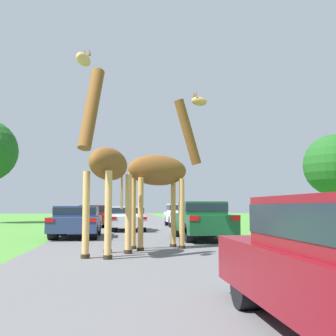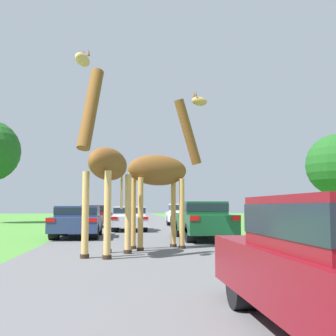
{
  "view_description": "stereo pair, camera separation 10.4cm",
  "coord_description": "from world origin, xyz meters",
  "px_view_note": "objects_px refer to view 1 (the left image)",
  "views": [
    {
      "loc": [
        -1.06,
        0.77,
        1.28
      ],
      "look_at": [
        0.35,
        13.61,
        2.46
      ],
      "focal_mm": 45.0,
      "sensor_mm": 36.0,
      "label": 1
    },
    {
      "loc": [
        -0.95,
        0.76,
        1.28
      ],
      "look_at": [
        0.35,
        13.61,
        2.46
      ],
      "focal_mm": 45.0,
      "sensor_mm": 36.0,
      "label": 2
    }
  ],
  "objects_px": {
    "giraffe_near_road": "(163,170)",
    "tree_left_edge": "(335,165)",
    "giraffe_companion": "(106,164)",
    "car_far_ahead": "(180,214)",
    "car_queue_left": "(202,219)",
    "car_queue_right": "(128,217)",
    "car_verge_right": "(77,220)",
    "car_rear_follower": "(95,215)"
  },
  "relations": [
    {
      "from": "car_far_ahead",
      "to": "giraffe_near_road",
      "type": "bearing_deg",
      "value": -100.1
    },
    {
      "from": "car_queue_left",
      "to": "car_far_ahead",
      "type": "relative_size",
      "value": 1.19
    },
    {
      "from": "car_queue_right",
      "to": "giraffe_companion",
      "type": "bearing_deg",
      "value": -93.65
    },
    {
      "from": "car_queue_left",
      "to": "car_far_ahead",
      "type": "bearing_deg",
      "value": 86.53
    },
    {
      "from": "giraffe_near_road",
      "to": "tree_left_edge",
      "type": "distance_m",
      "value": 26.28
    },
    {
      "from": "car_queue_left",
      "to": "giraffe_near_road",
      "type": "bearing_deg",
      "value": -118.51
    },
    {
      "from": "car_far_ahead",
      "to": "tree_left_edge",
      "type": "distance_m",
      "value": 15.7
    },
    {
      "from": "car_queue_right",
      "to": "car_rear_follower",
      "type": "bearing_deg",
      "value": 114.19
    },
    {
      "from": "car_queue_right",
      "to": "car_queue_left",
      "type": "height_order",
      "value": "car_queue_left"
    },
    {
      "from": "giraffe_near_road",
      "to": "car_queue_right",
      "type": "relative_size",
      "value": 1.22
    },
    {
      "from": "car_verge_right",
      "to": "tree_left_edge",
      "type": "xyz_separation_m",
      "value": [
        19.55,
        15.34,
        4.02
      ]
    },
    {
      "from": "car_queue_right",
      "to": "tree_left_edge",
      "type": "relative_size",
      "value": 0.56
    },
    {
      "from": "giraffe_companion",
      "to": "car_queue_left",
      "type": "height_order",
      "value": "giraffe_companion"
    },
    {
      "from": "giraffe_companion",
      "to": "car_far_ahead",
      "type": "distance_m",
      "value": 16.76
    },
    {
      "from": "giraffe_companion",
      "to": "car_rear_follower",
      "type": "xyz_separation_m",
      "value": [
        -1.3,
        16.25,
        -1.66
      ]
    },
    {
      "from": "giraffe_companion",
      "to": "car_queue_right",
      "type": "bearing_deg",
      "value": -70.2
    },
    {
      "from": "car_rear_follower",
      "to": "car_far_ahead",
      "type": "bearing_deg",
      "value": -1.17
    },
    {
      "from": "giraffe_companion",
      "to": "car_far_ahead",
      "type": "height_order",
      "value": "giraffe_companion"
    },
    {
      "from": "giraffe_companion",
      "to": "car_far_ahead",
      "type": "bearing_deg",
      "value": -81.15
    },
    {
      "from": "giraffe_near_road",
      "to": "car_far_ahead",
      "type": "relative_size",
      "value": 1.25
    },
    {
      "from": "giraffe_near_road",
      "to": "car_far_ahead",
      "type": "height_order",
      "value": "giraffe_near_road"
    },
    {
      "from": "car_queue_left",
      "to": "tree_left_edge",
      "type": "distance_m",
      "value": 22.65
    },
    {
      "from": "car_queue_right",
      "to": "car_verge_right",
      "type": "relative_size",
      "value": 0.98
    },
    {
      "from": "giraffe_near_road",
      "to": "tree_left_edge",
      "type": "bearing_deg",
      "value": 120.21
    },
    {
      "from": "car_queue_right",
      "to": "car_far_ahead",
      "type": "xyz_separation_m",
      "value": [
        3.46,
        4.44,
        0.09
      ]
    },
    {
      "from": "car_queue_right",
      "to": "tree_left_edge",
      "type": "distance_m",
      "value": 20.72
    },
    {
      "from": "giraffe_companion",
      "to": "giraffe_near_road",
      "type": "bearing_deg",
      "value": -107.89
    },
    {
      "from": "tree_left_edge",
      "to": "car_far_ahead",
      "type": "bearing_deg",
      "value": -156.27
    },
    {
      "from": "car_far_ahead",
      "to": "tree_left_edge",
      "type": "height_order",
      "value": "tree_left_edge"
    },
    {
      "from": "giraffe_companion",
      "to": "car_queue_left",
      "type": "distance_m",
      "value": 6.63
    },
    {
      "from": "tree_left_edge",
      "to": "car_queue_left",
      "type": "bearing_deg",
      "value": -130.77
    },
    {
      "from": "car_rear_follower",
      "to": "giraffe_near_road",
      "type": "bearing_deg",
      "value": -78.35
    },
    {
      "from": "tree_left_edge",
      "to": "car_queue_right",
      "type": "bearing_deg",
      "value": -148.72
    },
    {
      "from": "car_queue_right",
      "to": "car_verge_right",
      "type": "distance_m",
      "value": 5.26
    },
    {
      "from": "car_queue_right",
      "to": "car_queue_left",
      "type": "bearing_deg",
      "value": -66.15
    },
    {
      "from": "car_verge_right",
      "to": "giraffe_companion",
      "type": "bearing_deg",
      "value": -78.25
    },
    {
      "from": "giraffe_companion",
      "to": "car_queue_left",
      "type": "xyz_separation_m",
      "value": [
        3.55,
        5.36,
        -1.59
      ]
    },
    {
      "from": "giraffe_companion",
      "to": "tree_left_edge",
      "type": "xyz_separation_m",
      "value": [
        18.11,
        22.26,
        2.34
      ]
    },
    {
      "from": "car_verge_right",
      "to": "giraffe_near_road",
      "type": "bearing_deg",
      "value": -58.31
    },
    {
      "from": "car_queue_left",
      "to": "car_verge_right",
      "type": "relative_size",
      "value": 1.14
    },
    {
      "from": "giraffe_near_road",
      "to": "tree_left_edge",
      "type": "height_order",
      "value": "tree_left_edge"
    },
    {
      "from": "car_far_ahead",
      "to": "tree_left_edge",
      "type": "relative_size",
      "value": 0.55
    }
  ]
}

